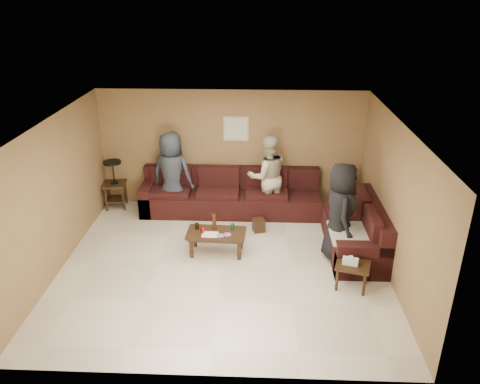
{
  "coord_description": "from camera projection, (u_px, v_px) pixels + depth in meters",
  "views": [
    {
      "loc": [
        0.57,
        -6.83,
        4.42
      ],
      "look_at": [
        0.25,
        0.85,
        1.0
      ],
      "focal_mm": 35.0,
      "sensor_mm": 36.0,
      "label": 1
    }
  ],
  "objects": [
    {
      "name": "room",
      "position": [
        222.0,
        175.0,
        7.38
      ],
      "size": [
        5.6,
        5.5,
        2.5
      ],
      "color": "beige",
      "rests_on": "ground"
    },
    {
      "name": "person_right",
      "position": [
        340.0,
        212.0,
        7.96
      ],
      "size": [
        0.59,
        0.88,
        1.75
      ],
      "primitive_type": "imported",
      "rotation": [
        0.0,
        0.0,
        1.61
      ],
      "color": "black",
      "rests_on": "ground"
    },
    {
      "name": "sectional_sofa",
      "position": [
        270.0,
        210.0,
        9.27
      ],
      "size": [
        4.65,
        2.9,
        0.97
      ],
      "color": "black",
      "rests_on": "ground"
    },
    {
      "name": "waste_bin",
      "position": [
        259.0,
        225.0,
        9.11
      ],
      "size": [
        0.26,
        0.26,
        0.26
      ],
      "primitive_type": "cube",
      "rotation": [
        0.0,
        0.0,
        0.27
      ],
      "color": "#342011",
      "rests_on": "ground"
    },
    {
      "name": "person_left",
      "position": [
        172.0,
        174.0,
        9.53
      ],
      "size": [
        0.98,
        0.77,
        1.76
      ],
      "primitive_type": "imported",
      "rotation": [
        0.0,
        0.0,
        2.87
      ],
      "color": "#293039",
      "rests_on": "ground"
    },
    {
      "name": "person_middle",
      "position": [
        267.0,
        176.0,
        9.47
      ],
      "size": [
        0.98,
        0.85,
        1.72
      ],
      "primitive_type": "imported",
      "rotation": [
        0.0,
        0.0,
        3.41
      ],
      "color": "#C1B690",
      "rests_on": "ground"
    },
    {
      "name": "wall_art",
      "position": [
        236.0,
        129.0,
        9.62
      ],
      "size": [
        0.52,
        0.04,
        0.52
      ],
      "color": "tan",
      "rests_on": "ground"
    },
    {
      "name": "coffee_table",
      "position": [
        216.0,
        235.0,
        8.27
      ],
      "size": [
        1.05,
        0.56,
        0.71
      ],
      "rotation": [
        0.0,
        0.0,
        -0.04
      ],
      "color": "#342011",
      "rests_on": "ground"
    },
    {
      "name": "side_table_right",
      "position": [
        352.0,
        267.0,
        7.31
      ],
      "size": [
        0.62,
        0.55,
        0.57
      ],
      "rotation": [
        0.0,
        0.0,
        -0.29
      ],
      "color": "#342011",
      "rests_on": "ground"
    },
    {
      "name": "end_table_left",
      "position": [
        115.0,
        183.0,
        9.93
      ],
      "size": [
        0.51,
        0.51,
        1.05
      ],
      "rotation": [
        0.0,
        0.0,
        0.12
      ],
      "color": "#342011",
      "rests_on": "ground"
    }
  ]
}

